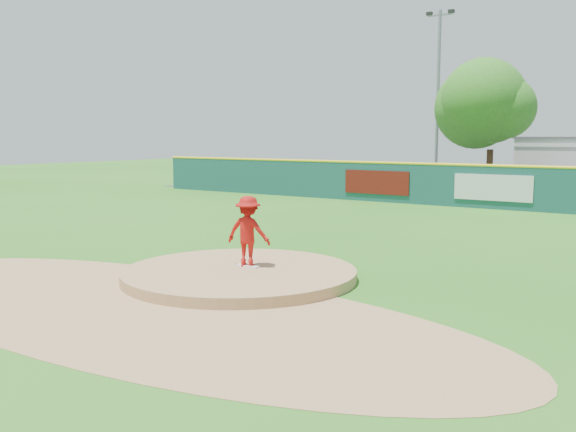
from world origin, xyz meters
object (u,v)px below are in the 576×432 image
Objects in this scene: pitcher at (248,231)px; light_pole_left at (438,92)px; playground_slide at (277,174)px; deciduous_tree at (492,114)px.

pitcher is 27.74m from light_pole_left.
pitcher is at bearing -55.83° from playground_slide.
playground_slide is at bearing -150.39° from light_pole_left.
pitcher is 0.15× the size of light_pole_left.
deciduous_tree is at bearing 13.10° from playground_slide.
deciduous_tree is at bearing -26.57° from light_pole_left.
deciduous_tree is (-1.98, 24.63, 3.46)m from pitcher.
pitcher reaches higher than playground_slide.
deciduous_tree is at bearing -97.37° from pitcher.
deciduous_tree reaches higher than playground_slide.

